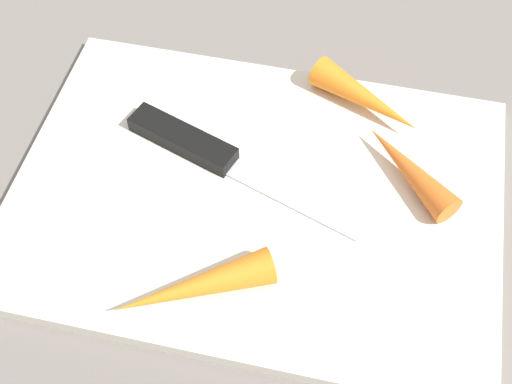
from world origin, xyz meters
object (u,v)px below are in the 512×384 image
(knife, at_px, (197,147))
(carrot_longest, at_px, (194,287))
(carrot_shortest, at_px, (409,169))
(cutting_board, at_px, (256,197))
(carrot_medium, at_px, (366,99))

(knife, bearing_deg, carrot_longest, -56.11)
(knife, height_order, carrot_longest, carrot_longest)
(carrot_shortest, distance_m, carrot_longest, 0.18)
(cutting_board, distance_m, knife, 0.06)
(cutting_board, relative_size, carrot_longest, 3.34)
(cutting_board, xyz_separation_m, carrot_shortest, (-0.11, -0.04, 0.02))
(carrot_longest, bearing_deg, carrot_medium, -145.75)
(knife, distance_m, carrot_medium, 0.14)
(knife, relative_size, carrot_medium, 2.04)
(carrot_shortest, relative_size, carrot_longest, 0.84)
(cutting_board, bearing_deg, carrot_shortest, -160.94)
(carrot_shortest, relative_size, carrot_medium, 0.94)
(knife, xyz_separation_m, carrot_shortest, (-0.16, -0.01, 0.01))
(knife, bearing_deg, carrot_shortest, 22.72)
(cutting_board, height_order, carrot_medium, carrot_medium)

